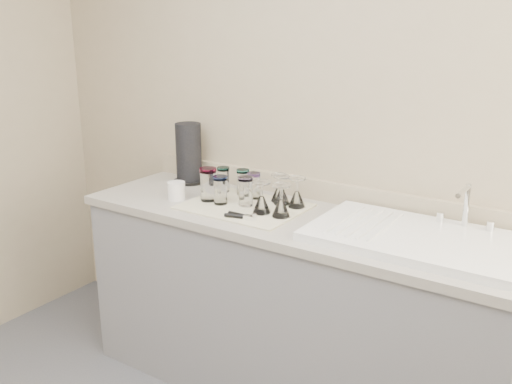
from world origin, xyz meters
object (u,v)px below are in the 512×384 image
Objects in this scene: tumbler_magenta at (208,184)px; paper_towel_roll at (189,154)px; can_opener at (241,216)px; goblet_back_right at (297,197)px; goblet_extra at (279,192)px; tumbler_teal at (223,179)px; goblet_front_left at (262,202)px; white_mug at (176,191)px; tumbler_purple at (254,185)px; sink_unit at (415,237)px; goblet_back_left at (282,194)px; tumbler_blue at (220,190)px; tumbler_lavender at (246,191)px; goblet_front_right at (281,206)px; tumbler_cyan at (243,182)px.

paper_towel_roll is at bearing 144.03° from tumbler_magenta.
can_opener is 0.69m from paper_towel_roll.
goblet_back_right reaches higher than goblet_extra.
tumbler_teal is 0.39m from goblet_front_left.
tumbler_purple is at bearing 32.62° from white_mug.
sink_unit is 1.33m from paper_towel_roll.
paper_towel_roll is at bearing 174.15° from goblet_back_right.
tumbler_purple is 0.16m from goblet_back_left.
tumbler_purple reaches higher than white_mug.
tumbler_purple is 0.95× the size of goblet_extra.
tumbler_blue is 0.23m from goblet_front_left.
tumbler_magenta is 0.17m from white_mug.
tumbler_teal is 0.25m from white_mug.
tumbler_magenta is 1.19× the size of tumbler_blue.
tumbler_magenta is 0.34m from goblet_extra.
can_opener is (0.08, -0.16, -0.06)m from tumbler_lavender.
goblet_front_left is 0.12m from can_opener.
goblet_front_right is at bearing 3.60° from goblet_front_left.
tumbler_blue is 1.01× the size of goblet_extra.
tumbler_lavender is 0.43× the size of paper_towel_roll.
goblet_front_right is at bearing -55.76° from goblet_extra.
tumbler_purple is 0.30m from goblet_front_right.
tumbler_purple is at bearing 63.15° from tumbler_blue.
tumbler_cyan is 0.95× the size of goblet_extra.
tumbler_lavender reaches higher than white_mug.
goblet_front_right is at bearing -32.33° from tumbler_purple.
sink_unit is 5.66× the size of can_opener.
goblet_back_left is 0.43× the size of paper_towel_roll.
goblet_front_right reaches higher than tumbler_purple.
goblet_back_right is (-0.60, 0.11, 0.04)m from sink_unit.
goblet_front_right is at bearing 0.37° from tumbler_blue.
goblet_back_left is at bearing 33.28° from tumbler_blue.
tumbler_blue reaches higher than can_opener.
tumbler_lavender is at bearing -179.50° from sink_unit.
goblet_front_left is at bearing -175.37° from sink_unit.
goblet_front_left is at bearing -2.52° from tumbler_magenta.
goblet_front_left is at bearing -176.40° from goblet_front_right.
paper_towel_roll is (-0.14, 0.27, 0.11)m from white_mug.
tumbler_lavender reaches higher than tumbler_purple.
goblet_extra is 0.30m from can_opener.
sink_unit reaches higher than goblet_back_right.
goblet_extra is at bearing 169.44° from sink_unit.
goblet_front_left is at bearing -82.32° from goblet_extra.
tumbler_blue reaches higher than white_mug.
goblet_front_left is at bearing -20.76° from paper_towel_roll.
tumbler_blue is 0.33m from goblet_front_right.
tumbler_lavender is at bearing -20.44° from paper_towel_roll.
goblet_extra is at bearing 97.68° from goblet_front_left.
goblet_back_right is 0.97× the size of goblet_front_right.
tumbler_magenta is 0.38m from paper_towel_roll.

